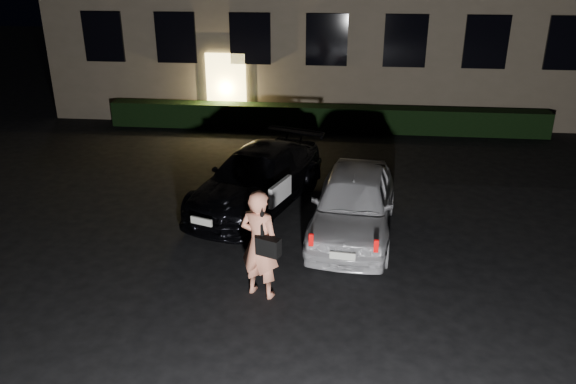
# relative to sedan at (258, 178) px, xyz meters

# --- Properties ---
(ground) EXTENTS (80.00, 80.00, 0.00)m
(ground) POSITION_rel_sedan_xyz_m (1.28, -3.91, -0.68)
(ground) COLOR black
(ground) RESTS_ON ground
(hedge) EXTENTS (15.00, 0.70, 0.85)m
(hedge) POSITION_rel_sedan_xyz_m (1.28, 6.59, -0.25)
(hedge) COLOR black
(hedge) RESTS_ON ground
(sedan) EXTENTS (3.32, 5.04, 1.36)m
(sedan) POSITION_rel_sedan_xyz_m (0.00, 0.00, 0.00)
(sedan) COLOR black
(sedan) RESTS_ON ground
(hatch) EXTENTS (2.06, 4.29, 1.42)m
(hatch) POSITION_rel_sedan_xyz_m (2.28, -1.29, 0.03)
(hatch) COLOR silver
(hatch) RESTS_ON ground
(man) EXTENTS (0.85, 0.72, 2.00)m
(man) POSITION_rel_sedan_xyz_m (0.67, -3.89, 0.32)
(man) COLOR #F2916F
(man) RESTS_ON ground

